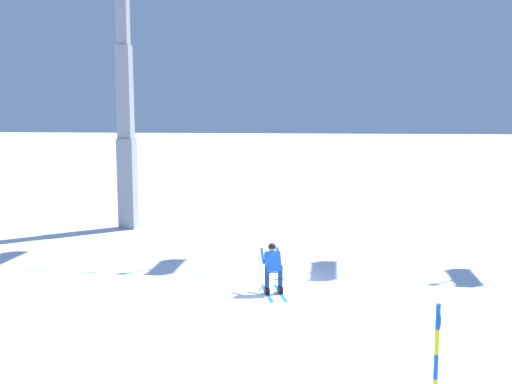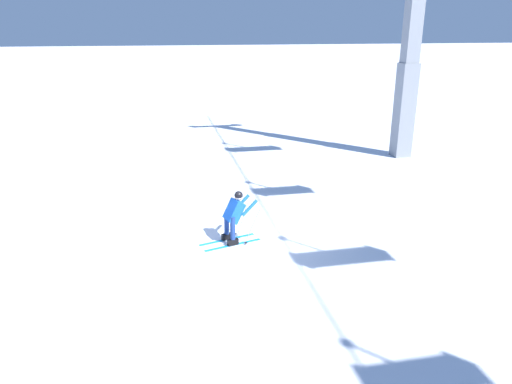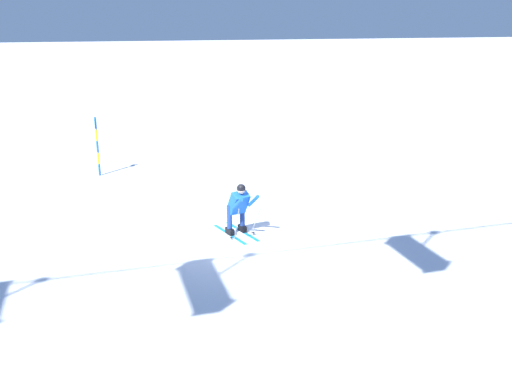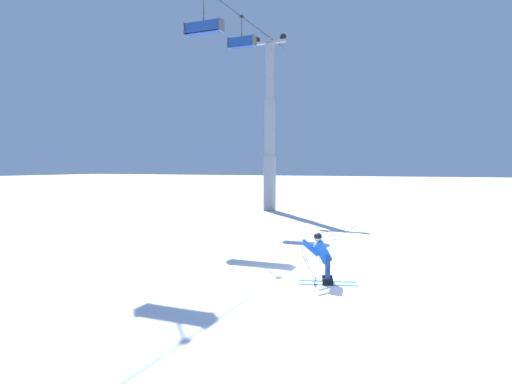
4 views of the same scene
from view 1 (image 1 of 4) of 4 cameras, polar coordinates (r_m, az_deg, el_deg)
name	(u,v)px [view 1 (image 1 of 4)]	position (r m, az deg, el deg)	size (l,w,h in m)	color
ground_plane	(276,289)	(16.86, 1.94, -9.49)	(260.00, 260.00, 0.00)	white
skier_carving_main	(273,265)	(16.41, 1.66, -7.17)	(0.97, 1.64, 1.49)	#198CCC
lift_tower_near	(125,109)	(25.72, -12.67, 7.96)	(0.70, 2.87, 12.31)	gray
trail_marker_pole	(436,362)	(9.95, 17.23, -15.59)	(0.07, 0.28, 2.05)	blue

